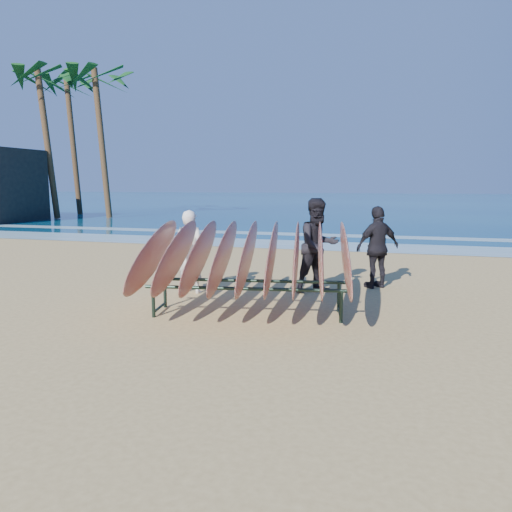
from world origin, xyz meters
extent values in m
plane|color=tan|center=(0.00, 0.00, 0.00)|extent=(120.00, 120.00, 0.00)
plane|color=navy|center=(0.00, 55.00, 0.01)|extent=(160.00, 160.00, 0.00)
plane|color=white|center=(0.00, 10.00, 0.01)|extent=(160.00, 160.00, 0.00)
plane|color=white|center=(0.00, 13.50, 0.01)|extent=(160.00, 160.00, 0.00)
cylinder|color=black|center=(-1.49, 0.07, 0.25)|extent=(0.06, 0.06, 0.50)
cylinder|color=black|center=(1.42, 0.59, 0.25)|extent=(0.06, 0.06, 0.50)
cylinder|color=black|center=(-1.61, 0.71, 0.25)|extent=(0.06, 0.06, 0.50)
cylinder|color=black|center=(1.31, 1.23, 0.25)|extent=(0.06, 0.06, 0.50)
cylinder|color=black|center=(-0.04, 0.33, 0.50)|extent=(3.16, 0.62, 0.06)
cylinder|color=black|center=(-0.15, 0.97, 0.50)|extent=(3.16, 0.62, 0.06)
cylinder|color=black|center=(-1.55, 0.39, 0.08)|extent=(0.16, 0.65, 0.04)
cylinder|color=black|center=(1.36, 0.91, 0.08)|extent=(0.16, 0.65, 0.04)
ellipsoid|color=maroon|center=(-1.62, 0.37, 0.99)|extent=(0.61, 2.95, 1.30)
ellipsoid|color=maroon|center=(-1.24, 0.44, 0.99)|extent=(0.61, 2.95, 1.30)
ellipsoid|color=maroon|center=(-0.86, 0.51, 0.99)|extent=(0.61, 2.95, 1.30)
ellipsoid|color=maroon|center=(-0.47, 0.58, 0.99)|extent=(0.61, 2.95, 1.30)
ellipsoid|color=maroon|center=(-0.09, 0.65, 0.99)|extent=(0.61, 2.95, 1.30)
ellipsoid|color=maroon|center=(0.29, 0.72, 0.99)|extent=(0.61, 2.95, 1.30)
ellipsoid|color=maroon|center=(0.67, 0.79, 0.99)|extent=(0.61, 2.95, 1.30)
ellipsoid|color=maroon|center=(1.05, 0.86, 0.99)|extent=(0.61, 2.95, 1.30)
ellipsoid|color=maroon|center=(1.43, 0.93, 0.99)|extent=(0.61, 2.95, 1.30)
imported|color=white|center=(-1.67, 1.92, 0.81)|extent=(0.61, 0.41, 1.62)
imported|color=black|center=(0.71, 2.69, 0.92)|extent=(1.13, 1.12, 1.84)
imported|color=black|center=(1.81, 3.42, 0.84)|extent=(1.02, 0.93, 1.67)
cylinder|color=brown|center=(-17.74, 18.07, 4.30)|extent=(0.36, 1.35, 8.59)
cylinder|color=brown|center=(-15.12, 19.60, 4.37)|extent=(0.36, 1.28, 8.72)
cylinder|color=brown|center=(-19.16, 22.39, 4.56)|extent=(0.36, 1.11, 9.13)
camera|label=1|loc=(2.27, -6.91, 2.13)|focal=35.00mm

